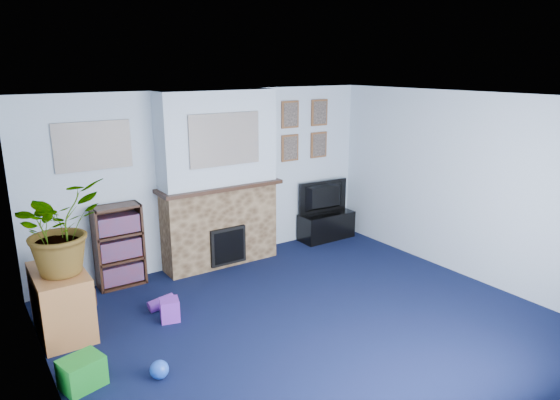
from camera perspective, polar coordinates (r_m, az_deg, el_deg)
floor at (r=5.59m, az=3.25°, el=-13.82°), size 5.00×4.50×0.01m
ceiling at (r=4.90m, az=3.67°, el=11.53°), size 5.00×4.50×0.01m
wall_back at (r=6.98m, az=-7.76°, el=2.56°), size 5.00×0.04×2.40m
wall_front at (r=3.71m, az=25.26°, el=-10.37°), size 5.00×0.04×2.40m
wall_left at (r=4.20m, az=-25.17°, el=-7.42°), size 0.04×4.50×2.40m
wall_right at (r=6.88m, az=20.30°, el=1.55°), size 0.04×4.50×2.40m
chimney_breast at (r=6.81m, az=-7.00°, el=2.12°), size 1.72×0.50×2.40m
collage_main at (r=6.52m, az=-6.32°, el=6.88°), size 1.00×0.03×0.68m
collage_left at (r=6.35m, az=-20.59°, el=5.80°), size 0.90×0.03×0.58m
portrait_tl at (r=7.49m, az=1.16°, el=9.74°), size 0.30×0.03×0.40m
portrait_tr at (r=7.82m, az=4.51°, el=9.93°), size 0.30×0.03×0.40m
portrait_bl at (r=7.56m, az=1.14°, el=5.97°), size 0.30×0.03×0.40m
portrait_br at (r=7.88m, az=4.44°, el=6.31°), size 0.30×0.03×0.40m
tv_stand at (r=8.04m, az=5.30°, el=-2.88°), size 0.90×0.38×0.43m
television at (r=7.93m, az=5.29°, el=0.29°), size 0.89×0.18×0.51m
bookshelf at (r=6.58m, az=-17.92°, el=-5.20°), size 0.58×0.28×1.05m
sideboard at (r=5.72m, az=-23.71°, el=-10.54°), size 0.49×0.88×0.69m
potted_plant at (r=5.40m, az=-24.00°, el=-2.87°), size 1.10×1.05×0.94m
mantel_clock at (r=6.74m, az=-7.23°, el=2.29°), size 0.10×0.06×0.14m
mantel_candle at (r=6.92m, az=-4.18°, el=2.80°), size 0.05×0.05×0.15m
mantel_teddy at (r=6.54m, az=-11.18°, el=1.67°), size 0.14×0.14×0.14m
mantel_can at (r=7.08m, az=-2.01°, el=2.95°), size 0.06×0.06×0.11m
green_crate at (r=4.88m, az=-21.69°, el=-17.82°), size 0.40×0.36×0.27m
toy_ball at (r=4.81m, az=-13.63°, el=-18.28°), size 0.17×0.17×0.17m
toy_block at (r=5.72m, az=-12.49°, el=-12.26°), size 0.25×0.25×0.24m
toy_tube at (r=6.00m, az=-13.40°, el=-11.38°), size 0.31×0.14×0.18m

